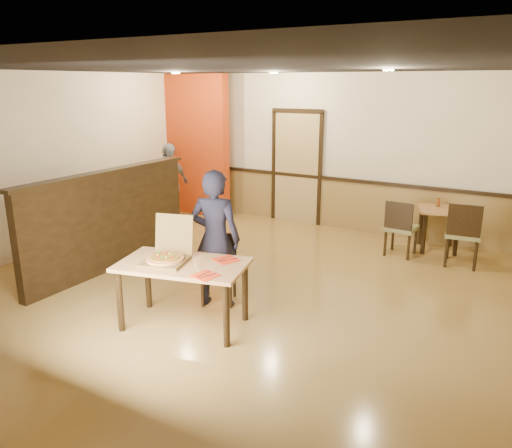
{
  "coord_description": "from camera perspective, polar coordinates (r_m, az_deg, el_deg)",
  "views": [
    {
      "loc": [
        3.29,
        -5.09,
        2.62
      ],
      "look_at": [
        0.32,
        0.0,
        0.95
      ],
      "focal_mm": 35.0,
      "sensor_mm": 36.0,
      "label": 1
    }
  ],
  "objects": [
    {
      "name": "floor",
      "position": [
        6.6,
        -2.41,
        -7.56
      ],
      "size": [
        7.0,
        7.0,
        0.0
      ],
      "primitive_type": "plane",
      "color": "#A37F3F",
      "rests_on": "ground"
    },
    {
      "name": "ceiling",
      "position": [
        6.06,
        -2.73,
        17.51
      ],
      "size": [
        7.0,
        7.0,
        0.0
      ],
      "primitive_type": "plane",
      "rotation": [
        3.14,
        0.0,
        0.0
      ],
      "color": "black",
      "rests_on": "wall_back"
    },
    {
      "name": "wall_back",
      "position": [
        9.28,
        9.33,
        8.08
      ],
      "size": [
        7.0,
        0.0,
        7.0
      ],
      "primitive_type": "plane",
      "rotation": [
        1.57,
        0.0,
        0.0
      ],
      "color": "#F9E9C2",
      "rests_on": "floor"
    },
    {
      "name": "wall_left",
      "position": [
        8.57,
        -22.77,
        6.43
      ],
      "size": [
        0.0,
        7.0,
        7.0
      ],
      "primitive_type": "plane",
      "rotation": [
        1.57,
        0.0,
        1.57
      ],
      "color": "#F9E9C2",
      "rests_on": "floor"
    },
    {
      "name": "wainscot_back",
      "position": [
        9.42,
        9.01,
        2.33
      ],
      "size": [
        7.0,
        0.04,
        0.9
      ],
      "primitive_type": "cube",
      "color": "olive",
      "rests_on": "floor"
    },
    {
      "name": "chair_rail_back",
      "position": [
        9.31,
        9.09,
        5.12
      ],
      "size": [
        7.0,
        0.06,
        0.06
      ],
      "primitive_type": "cube",
      "color": "black",
      "rests_on": "wall_back"
    },
    {
      "name": "back_door",
      "position": [
        9.61,
        4.68,
        6.38
      ],
      "size": [
        0.9,
        0.06,
        2.1
      ],
      "primitive_type": "cube",
      "color": "tan",
      "rests_on": "wall_back"
    },
    {
      "name": "booth_partition",
      "position": [
        7.45,
        -16.41,
        0.52
      ],
      "size": [
        0.2,
        3.1,
        1.44
      ],
      "color": "black",
      "rests_on": "floor"
    },
    {
      "name": "red_accent_panel",
      "position": [
        10.26,
        -7.18,
        8.89
      ],
      "size": [
        1.6,
        0.2,
        2.78
      ],
      "primitive_type": "cube",
      "color": "#AC320C",
      "rests_on": "floor"
    },
    {
      "name": "spot_a",
      "position": [
        8.87,
        -9.17,
        16.68
      ],
      "size": [
        0.14,
        0.14,
        0.02
      ],
      "primitive_type": "cylinder",
      "color": "beige",
      "rests_on": "ceiling"
    },
    {
      "name": "spot_b",
      "position": [
        8.62,
        2.04,
        16.89
      ],
      "size": [
        0.14,
        0.14,
        0.02
      ],
      "primitive_type": "cylinder",
      "color": "beige",
      "rests_on": "ceiling"
    },
    {
      "name": "spot_c",
      "position": [
        6.86,
        14.91,
        16.66
      ],
      "size": [
        0.14,
        0.14,
        0.02
      ],
      "primitive_type": "cylinder",
      "color": "beige",
      "rests_on": "ceiling"
    },
    {
      "name": "main_table",
      "position": [
        5.52,
        -8.36,
        -5.48
      ],
      "size": [
        1.53,
        1.1,
        0.74
      ],
      "rotation": [
        0.0,
        0.0,
        0.24
      ],
      "color": "tan",
      "rests_on": "floor"
    },
    {
      "name": "diner_chair",
      "position": [
        6.18,
        -4.22,
        -4.72
      ],
      "size": [
        0.55,
        0.55,
        0.83
      ],
      "rotation": [
        0.0,
        0.0,
        0.43
      ],
      "color": "olive",
      "rests_on": "floor"
    },
    {
      "name": "side_chair_left",
      "position": [
        8.03,
        16.18,
        -0.22
      ],
      "size": [
        0.46,
        0.46,
        0.89
      ],
      "rotation": [
        0.0,
        0.0,
        3.09
      ],
      "color": "olive",
      "rests_on": "floor"
    },
    {
      "name": "side_chair_right",
      "position": [
        7.85,
        22.62,
        -0.85
      ],
      "size": [
        0.53,
        0.53,
        0.97
      ],
      "rotation": [
        0.0,
        0.0,
        3.25
      ],
      "color": "olive",
      "rests_on": "floor"
    },
    {
      "name": "side_table",
      "position": [
        8.51,
        20.19,
        0.58
      ],
      "size": [
        0.82,
        0.82,
        0.69
      ],
      "rotation": [
        0.0,
        0.0,
        0.33
      ],
      "color": "tan",
      "rests_on": "floor"
    },
    {
      "name": "diner",
      "position": [
        5.93,
        -4.66,
        -1.74
      ],
      "size": [
        0.7,
        0.55,
        1.67
      ],
      "primitive_type": "imported",
      "rotation": [
        0.0,
        0.0,
        3.41
      ],
      "color": "black",
      "rests_on": "floor"
    },
    {
      "name": "passerby",
      "position": [
        9.63,
        -9.88,
        4.53
      ],
      "size": [
        0.51,
        0.95,
        1.54
      ],
      "primitive_type": "imported",
      "rotation": [
        0.0,
        0.0,
        1.42
      ],
      "color": "#94969D",
      "rests_on": "floor"
    },
    {
      "name": "pizza_box",
      "position": [
        5.53,
        -10.15,
        -3.64
      ],
      "size": [
        0.57,
        0.63,
        0.47
      ],
      "rotation": [
        0.0,
        0.0,
        0.28
      ],
      "color": "brown",
      "rests_on": "main_table"
    },
    {
      "name": "pizza",
      "position": [
        5.5,
        -10.35,
        -3.94
      ],
      "size": [
        0.52,
        0.52,
        0.03
      ],
      "primitive_type": "cylinder",
      "rotation": [
        0.0,
        0.0,
        -0.37
      ],
      "color": "#DD8F50",
      "rests_on": "pizza_box"
    },
    {
      "name": "napkin_near",
      "position": [
        5.1,
        -5.8,
        -5.88
      ],
      "size": [
        0.28,
        0.28,
        0.01
      ],
      "rotation": [
        0.0,
        0.0,
        -0.21
      ],
      "color": "red",
      "rests_on": "main_table"
    },
    {
      "name": "napkin_far",
      "position": [
        5.52,
        -3.48,
        -4.09
      ],
      "size": [
        0.32,
        0.32,
        0.01
      ],
      "rotation": [
        0.0,
        0.0,
        -0.4
      ],
      "color": "red",
      "rests_on": "main_table"
    },
    {
      "name": "condiment",
      "position": [
        8.55,
        20.12,
        2.32
      ],
      "size": [
        0.06,
        0.06,
        0.14
      ],
      "primitive_type": "cylinder",
      "color": "brown",
      "rests_on": "side_table"
    }
  ]
}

